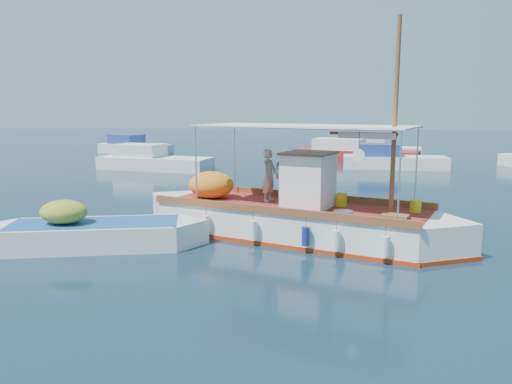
# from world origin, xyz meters

# --- Properties ---
(ground) EXTENTS (160.00, 160.00, 0.00)m
(ground) POSITION_xyz_m (0.00, 0.00, 0.00)
(ground) COLOR black
(ground) RESTS_ON ground
(fishing_caique) EXTENTS (9.97, 5.29, 6.45)m
(fishing_caique) POSITION_xyz_m (-0.31, 0.33, 0.56)
(fishing_caique) COLOR white
(fishing_caique) RESTS_ON ground
(dinghy) EXTENTS (6.17, 2.94, 1.56)m
(dinghy) POSITION_xyz_m (-5.70, -1.63, 0.33)
(dinghy) COLOR white
(dinghy) RESTS_ON ground
(bg_boat_nw) EXTENTS (7.52, 3.61, 1.80)m
(bg_boat_nw) POSITION_xyz_m (-10.25, 15.98, 0.49)
(bg_boat_nw) COLOR silver
(bg_boat_nw) RESTS_ON ground
(bg_boat_n) EXTENTS (9.32, 5.35, 1.80)m
(bg_boat_n) POSITION_xyz_m (2.69, 23.55, 0.49)
(bg_boat_n) COLOR maroon
(bg_boat_n) RESTS_ON ground
(bg_boat_ne) EXTENTS (6.58, 2.42, 1.80)m
(bg_boat_ne) POSITION_xyz_m (4.93, 18.69, 0.49)
(bg_boat_ne) COLOR silver
(bg_boat_ne) RESTS_ON ground
(bg_boat_far_w) EXTENTS (7.09, 4.66, 1.80)m
(bg_boat_far_w) POSITION_xyz_m (-15.88, 26.95, 0.49)
(bg_boat_far_w) COLOR silver
(bg_boat_far_w) RESTS_ON ground
(bg_boat_far_n) EXTENTS (6.49, 2.84, 1.80)m
(bg_boat_far_n) POSITION_xyz_m (4.85, 26.82, 0.49)
(bg_boat_far_n) COLOR silver
(bg_boat_far_n) RESTS_ON ground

